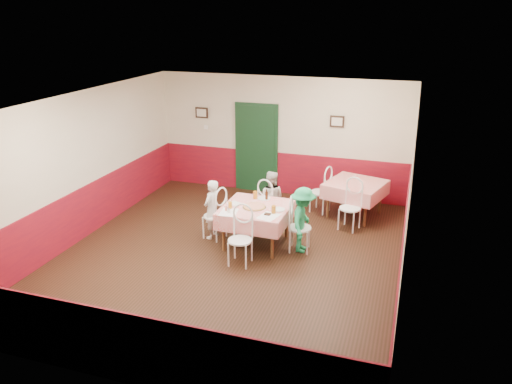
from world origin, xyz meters
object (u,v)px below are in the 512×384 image
(main_table, at_px, (256,226))
(chair_second_b, at_px, (350,208))
(glass_a, at_px, (230,205))
(beer_bottle, at_px, (267,195))
(diner_left, at_px, (212,209))
(diner_far, at_px, (270,199))
(chair_near, at_px, (240,240))
(chair_right, at_px, (300,228))
(second_table, at_px, (355,199))
(chair_left, at_px, (215,216))
(pizza, at_px, (254,207))
(glass_c, at_px, (255,195))
(diner_right, at_px, (303,220))
(chair_second_a, at_px, (320,192))
(chair_far, at_px, (270,206))
(glass_b, at_px, (274,209))
(wallet, at_px, (267,214))

(main_table, distance_m, chair_second_b, 2.01)
(glass_a, xyz_separation_m, beer_bottle, (0.51, 0.63, 0.04))
(diner_left, bearing_deg, diner_far, 145.11)
(chair_near, bearing_deg, chair_right, 43.85)
(main_table, xyz_separation_m, diner_left, (-0.90, 0.02, 0.21))
(second_table, relative_size, chair_left, 1.24)
(pizza, bearing_deg, diner_far, 88.08)
(glass_c, height_order, beer_bottle, beer_bottle)
(glass_c, distance_m, diner_left, 0.88)
(chair_near, height_order, chair_second_b, same)
(chair_second_b, bearing_deg, diner_left, -138.13)
(second_table, height_order, glass_a, glass_a)
(second_table, xyz_separation_m, diner_left, (-2.49, -1.96, 0.21))
(main_table, xyz_separation_m, beer_bottle, (0.09, 0.39, 0.48))
(diner_left, height_order, diner_right, diner_right)
(chair_second_b, relative_size, glass_a, 6.94)
(chair_near, height_order, chair_second_a, same)
(diner_left, bearing_deg, chair_second_a, 149.48)
(main_table, distance_m, chair_near, 0.85)
(chair_far, xyz_separation_m, chair_near, (-0.03, -1.70, 0.00))
(chair_second_b, xyz_separation_m, diner_right, (-0.69, -1.24, 0.17))
(chair_far, bearing_deg, glass_c, 86.55)
(glass_b, height_order, diner_right, diner_right)
(chair_far, relative_size, glass_b, 6.13)
(glass_c, bearing_deg, main_table, -70.26)
(chair_left, height_order, wallet, chair_left)
(beer_bottle, bearing_deg, diner_far, 97.86)
(diner_far, height_order, diner_right, diner_right)
(beer_bottle, xyz_separation_m, diner_left, (-0.99, -0.38, -0.27))
(pizza, distance_m, diner_right, 0.93)
(chair_right, xyz_separation_m, beer_bottle, (-0.76, 0.41, 0.41))
(glass_a, height_order, glass_c, glass_c)
(chair_near, relative_size, diner_far, 0.76)
(pizza, height_order, glass_b, glass_b)
(chair_far, height_order, pizza, chair_far)
(second_table, height_order, wallet, wallet)
(main_table, height_order, wallet, wallet)
(chair_second_a, bearing_deg, glass_c, -15.92)
(chair_near, xyz_separation_m, glass_c, (-0.13, 1.25, 0.38))
(chair_near, bearing_deg, glass_a, 123.44)
(glass_b, distance_m, diner_right, 0.58)
(glass_b, bearing_deg, chair_left, 169.93)
(beer_bottle, bearing_deg, glass_b, -62.37)
(beer_bottle, distance_m, diner_left, 1.09)
(second_table, relative_size, chair_right, 1.24)
(chair_left, relative_size, chair_far, 1.00)
(glass_a, xyz_separation_m, wallet, (0.74, -0.08, -0.05))
(chair_left, distance_m, glass_c, 0.89)
(main_table, relative_size, diner_right, 0.99)
(wallet, xyz_separation_m, diner_right, (0.58, 0.29, -0.16))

